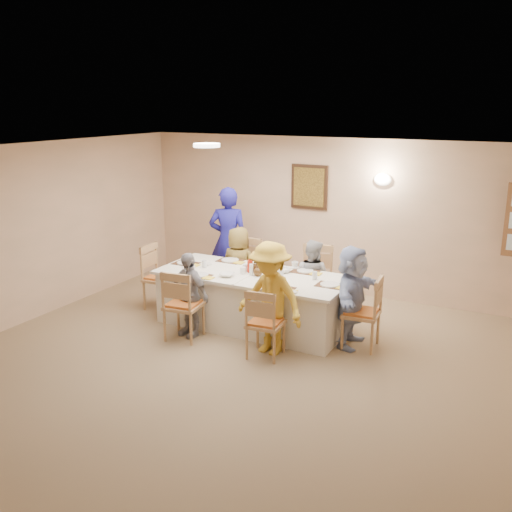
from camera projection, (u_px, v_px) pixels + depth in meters
The scene contains 44 objects.
ground at pixel (215, 374), 6.57m from camera, with size 7.00×7.00×0.00m, color #9B815A.
room_walls at pixel (213, 247), 6.18m from camera, with size 7.00×7.00×7.00m.
wall_picture at pixel (309, 187), 9.23m from camera, with size 0.62×0.05×0.72m.
wall_sconce at pixel (382, 179), 8.62m from camera, with size 0.26×0.09×0.18m, color white.
ceiling_light at pixel (207, 145), 7.66m from camera, with size 0.36×0.36×0.05m, color white.
dining_table at pixel (253, 300), 7.90m from camera, with size 2.64×1.12×0.76m, color white.
chair_back_left at pixel (243, 271), 8.82m from camera, with size 0.48×0.48×1.00m, color tan, non-canonical shape.
chair_back_right at pixel (315, 281), 8.28m from camera, with size 0.49×0.49×1.02m, color tan, non-canonical shape.
chair_front_left at pixel (184, 304), 7.46m from camera, with size 0.46×0.46×0.96m, color tan, non-canonical shape.
chair_front_right at pixel (266, 322), 6.93m from camera, with size 0.43×0.43×0.89m, color tan, non-canonical shape.
chair_left_end at pixel (162, 277), 8.56m from camera, with size 0.47×0.47×0.98m, color tan, non-canonical shape.
chair_right_end at pixel (361, 312), 7.19m from camera, with size 0.45×0.45×0.95m, color tan, non-canonical shape.
diner_back_left at pixel (239, 266), 8.69m from camera, with size 0.60×0.39×1.22m, color brown.
diner_back_right at pixel (312, 279), 8.16m from camera, with size 0.62×0.51×1.16m, color #A6A8B2.
diner_front_left at pixel (189, 294), 7.53m from camera, with size 0.71×0.41×1.14m, color gray.
diner_front_right at pixel (270, 298), 6.96m from camera, with size 1.00×0.68×1.42m, color gold.
diner_right_end at pixel (352, 296), 7.19m from camera, with size 0.42×1.23×1.32m, color #A8B9E5.
caregiver at pixel (228, 240), 9.22m from camera, with size 0.74×0.62×1.74m, color #1F1D93.
placemat_fl at pixel (199, 276), 7.71m from camera, with size 0.33×0.24×0.01m, color #472B19.
plate_fl at pixel (199, 275), 7.70m from camera, with size 0.25×0.25×0.02m, color white.
napkin_fl at pixel (208, 278), 7.58m from camera, with size 0.13×0.13×0.01m, color yellow.
placemat_fr at pixel (279, 288), 7.17m from camera, with size 0.37×0.28×0.01m, color #472B19.
plate_fr at pixel (279, 288), 7.17m from camera, with size 0.23×0.23×0.01m, color white.
napkin_fr at pixel (291, 291), 7.05m from camera, with size 0.15×0.15×0.01m, color yellow.
placemat_bl at pixel (230, 261), 8.43m from camera, with size 0.37×0.27×0.01m, color #472B19.
plate_bl at pixel (230, 260), 8.42m from camera, with size 0.26×0.26×0.02m, color white.
napkin_bl at pixel (239, 263), 8.30m from camera, with size 0.14×0.14×0.01m, color yellow.
placemat_br at pixel (305, 271), 7.89m from camera, with size 0.37×0.28×0.01m, color #472B19.
plate_br at pixel (305, 271), 7.89m from camera, with size 0.23×0.23×0.01m, color white.
napkin_br at pixel (316, 274), 7.77m from camera, with size 0.15×0.15×0.01m, color yellow.
placemat_le at pixel (186, 263), 8.29m from camera, with size 0.36×0.27×0.01m, color #472B19.
plate_le at pixel (186, 263), 8.29m from camera, with size 0.26×0.26×0.02m, color white.
napkin_le at pixel (194, 265), 8.16m from camera, with size 0.13×0.13×0.01m, color yellow.
placemat_re at pixel (330, 285), 7.30m from camera, with size 0.35×0.26×0.01m, color #472B19.
plate_re at pixel (330, 284), 7.30m from camera, with size 0.25×0.25×0.02m, color white.
napkin_re at pixel (342, 288), 7.18m from camera, with size 0.13×0.13×0.01m, color yellow.
teacup_a at pixel (191, 268), 7.88m from camera, with size 0.15×0.15×0.09m, color white.
teacup_b at pixel (295, 265), 8.06m from camera, with size 0.11×0.11×0.09m, color white.
bowl_a at pixel (227, 275), 7.67m from camera, with size 0.23×0.23×0.05m, color white.
bowl_b at pixel (284, 270), 7.85m from camera, with size 0.21×0.21×0.06m, color white.
condiment_ketchup at pixel (250, 264), 7.83m from camera, with size 0.12×0.12×0.24m, color #B8230F.
condiment_brown at pixel (257, 266), 7.83m from camera, with size 0.10×0.10×0.18m, color #472E13.
condiment_malt at pixel (258, 270), 7.68m from camera, with size 0.14×0.14×0.16m, color #472E13.
drinking_glass at pixel (245, 267), 7.90m from camera, with size 0.06×0.06×0.09m, color silver.
Camera 1 is at (3.18, -5.10, 3.04)m, focal length 40.00 mm.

